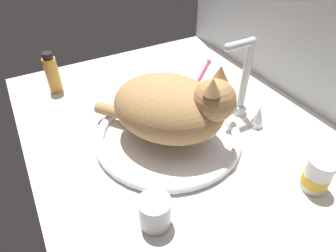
% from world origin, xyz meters
% --- Properties ---
extents(countertop, '(1.06, 0.76, 0.03)m').
position_xyz_m(countertop, '(0.00, 0.00, 0.01)').
color(countertop, silver).
rests_on(countertop, ground).
extents(backsplash_wall, '(1.06, 0.02, 0.44)m').
position_xyz_m(backsplash_wall, '(0.00, 0.39, 0.22)').
color(backsplash_wall, '#B2B7BC').
rests_on(backsplash_wall, ground).
extents(sink_basin, '(0.37, 0.37, 0.02)m').
position_xyz_m(sink_basin, '(-0.01, -0.04, 0.04)').
color(sink_basin, white).
rests_on(sink_basin, countertop).
extents(faucet, '(0.18, 0.10, 0.22)m').
position_xyz_m(faucet, '(-0.01, 0.18, 0.11)').
color(faucet, silver).
rests_on(faucet, countertop).
extents(cat, '(0.34, 0.33, 0.19)m').
position_xyz_m(cat, '(0.01, -0.03, 0.13)').
color(cat, tan).
rests_on(cat, sink_basin).
extents(pill_bottle, '(0.06, 0.06, 0.08)m').
position_xyz_m(pill_bottle, '(0.28, 0.15, 0.07)').
color(pill_bottle, white).
rests_on(pill_bottle, countertop).
extents(amber_bottle, '(0.04, 0.04, 0.13)m').
position_xyz_m(amber_bottle, '(-0.38, -0.24, 0.09)').
color(amber_bottle, gold).
rests_on(amber_bottle, countertop).
extents(metal_jar, '(0.06, 0.06, 0.07)m').
position_xyz_m(metal_jar, '(0.20, -0.18, 0.06)').
color(metal_jar, '#B2B5BA').
rests_on(metal_jar, countertop).
extents(toothbrush, '(0.12, 0.14, 0.02)m').
position_xyz_m(toothbrush, '(-0.26, 0.24, 0.04)').
color(toothbrush, '#D83359').
rests_on(toothbrush, countertop).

